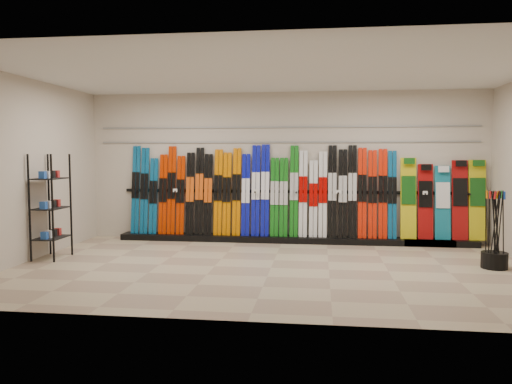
# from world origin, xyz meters

# --- Properties ---
(floor) EXTENTS (8.00, 8.00, 0.00)m
(floor) POSITION_xyz_m (0.00, 0.00, 0.00)
(floor) COLOR tan
(floor) RESTS_ON ground
(back_wall) EXTENTS (8.00, 0.00, 8.00)m
(back_wall) POSITION_xyz_m (0.00, 2.50, 1.50)
(back_wall) COLOR #C0B4A4
(back_wall) RESTS_ON floor
(left_wall) EXTENTS (0.00, 5.00, 5.00)m
(left_wall) POSITION_xyz_m (-4.00, 0.00, 1.50)
(left_wall) COLOR #C0B4A4
(left_wall) RESTS_ON floor
(ceiling) EXTENTS (8.00, 8.00, 0.00)m
(ceiling) POSITION_xyz_m (0.00, 0.00, 3.00)
(ceiling) COLOR silver
(ceiling) RESTS_ON back_wall
(ski_rack_base) EXTENTS (8.00, 0.40, 0.12)m
(ski_rack_base) POSITION_xyz_m (0.22, 2.28, 0.06)
(ski_rack_base) COLOR black
(ski_rack_base) RESTS_ON floor
(skis) EXTENTS (5.37, 0.25, 1.83)m
(skis) POSITION_xyz_m (-0.44, 2.34, 0.98)
(skis) COLOR #0B4E7D
(skis) RESTS_ON ski_rack_base
(snowboards) EXTENTS (1.59, 0.24, 1.57)m
(snowboards) POSITION_xyz_m (3.10, 2.36, 0.87)
(snowboards) COLOR gold
(snowboards) RESTS_ON ski_rack_base
(accessory_rack) EXTENTS (0.40, 0.60, 1.76)m
(accessory_rack) POSITION_xyz_m (-3.75, 0.26, 0.88)
(accessory_rack) COLOR black
(accessory_rack) RESTS_ON floor
(pole_bin) EXTENTS (0.39, 0.39, 0.25)m
(pole_bin) POSITION_xyz_m (3.42, 0.41, 0.12)
(pole_bin) COLOR black
(pole_bin) RESTS_ON floor
(ski_poles) EXTENTS (0.29, 0.29, 1.18)m
(ski_poles) POSITION_xyz_m (3.42, 0.40, 0.61)
(ski_poles) COLOR black
(ski_poles) RESTS_ON pole_bin
(slatwall_rail_0) EXTENTS (7.60, 0.02, 0.03)m
(slatwall_rail_0) POSITION_xyz_m (0.00, 2.48, 2.00)
(slatwall_rail_0) COLOR gray
(slatwall_rail_0) RESTS_ON back_wall
(slatwall_rail_1) EXTENTS (7.60, 0.02, 0.03)m
(slatwall_rail_1) POSITION_xyz_m (0.00, 2.48, 2.30)
(slatwall_rail_1) COLOR gray
(slatwall_rail_1) RESTS_ON back_wall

